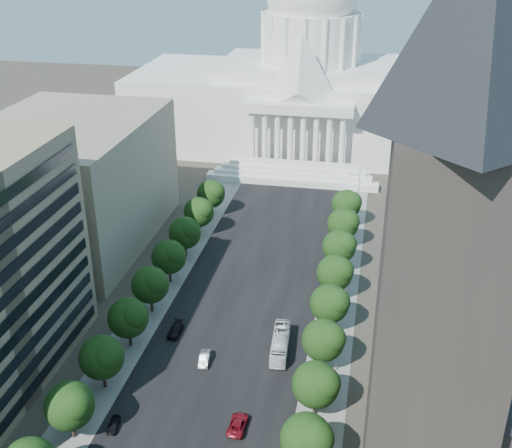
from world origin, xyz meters
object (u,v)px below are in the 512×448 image
Objects in this scene: car_silver at (205,358)px; car_dark_b at (175,330)px; car_dark_a at (114,425)px; city_bus at (280,343)px; car_red at (238,424)px.

car_silver reaches higher than car_dark_b.
car_dark_a is at bearing -94.16° from car_dark_b.
car_dark_b is at bearing 171.66° from city_bus.
city_bus is (3.35, 21.08, 0.89)m from car_red.
car_dark_b is 20.83m from city_bus.
car_red is 28.56m from car_dark_b.
car_dark_a is at bearing -123.91° from car_silver.
car_red is at bearing -52.67° from car_dark_b.
car_silver is 0.41× the size of city_bus.
city_bus reaches higher than car_dark_b.
car_red reaches higher than car_dark_b.
car_silver reaches higher than car_dark_a.
car_red is 21.36m from city_bus.
car_dark_b is (1.82, 26.35, 0.10)m from car_dark_a.
car_dark_a is 33.53m from city_bus.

